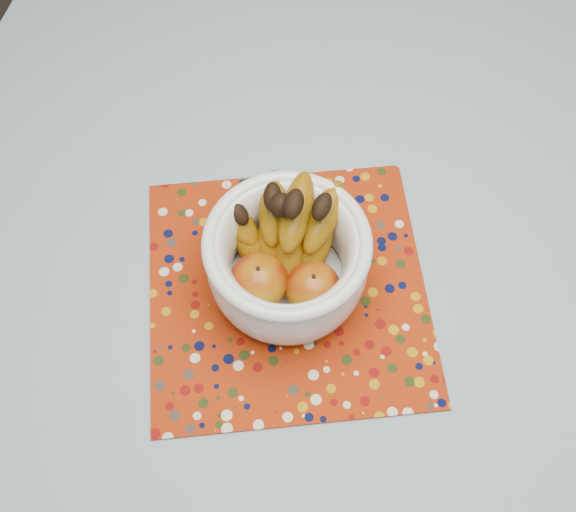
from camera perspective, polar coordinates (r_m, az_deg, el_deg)
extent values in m
plane|color=#2D2826|center=(1.63, 3.80, -11.83)|extent=(4.00, 4.00, 0.00)
cube|color=brown|center=(0.96, 6.36, 0.35)|extent=(1.20, 1.20, 0.04)
cylinder|color=brown|center=(1.65, -10.82, 13.56)|extent=(0.06, 0.06, 0.71)
cube|color=slate|center=(0.93, 6.51, 1.07)|extent=(1.32, 1.32, 0.01)
cube|color=#932408|center=(0.89, -0.04, -2.80)|extent=(0.45, 0.45, 0.00)
cylinder|color=white|center=(0.89, -0.07, -2.27)|extent=(0.10, 0.10, 0.01)
cylinder|color=white|center=(0.88, -0.07, -1.98)|extent=(0.15, 0.15, 0.01)
torus|color=white|center=(0.79, -0.08, 1.13)|extent=(0.20, 0.20, 0.02)
ellipsoid|color=#6D1304|center=(0.83, -2.47, -2.13)|extent=(0.07, 0.07, 0.07)
ellipsoid|color=#6D1304|center=(0.83, 2.11, -2.72)|extent=(0.07, 0.07, 0.06)
sphere|color=black|center=(0.80, -0.59, 4.34)|extent=(0.03, 0.03, 0.03)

